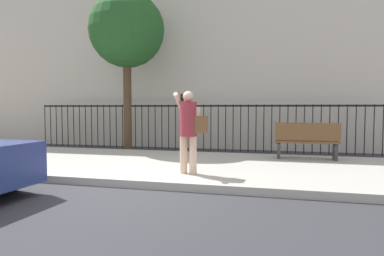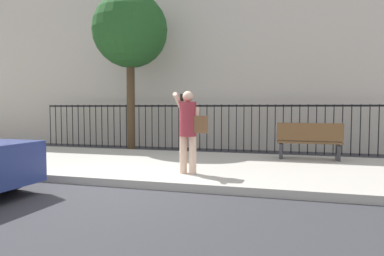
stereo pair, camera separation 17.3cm
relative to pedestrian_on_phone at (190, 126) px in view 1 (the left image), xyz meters
The scene contains 7 objects.
ground_plane 1.89m from the pedestrian_on_phone, 142.22° to the right, with size 60.00×60.00×0.00m, color #333338.
sidewalk 2.04m from the pedestrian_on_phone, 133.72° to the left, with size 28.00×4.40×0.15m, color #B2ADA3.
building_facade 8.60m from the pedestrian_on_phone, 99.08° to the left, with size 28.00×4.00×10.05m, color beige.
iron_fence 5.11m from the pedestrian_on_phone, 103.68° to the left, with size 12.03×0.04×1.60m.
pedestrian_on_phone is the anchor object (origin of this frame).
street_bench 3.61m from the pedestrian_on_phone, 47.26° to the left, with size 1.60×0.45×0.95m.
street_tree_near 5.82m from the pedestrian_on_phone, 129.17° to the left, with size 2.48×2.48×5.29m.
Camera 1 is at (3.03, -5.83, 1.49)m, focal length 32.57 mm.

